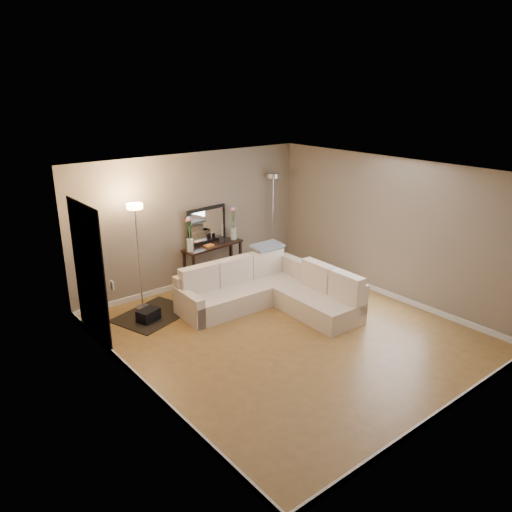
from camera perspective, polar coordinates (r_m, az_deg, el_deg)
floor at (r=8.15m, az=3.57°, el=-8.81°), size 5.00×5.50×0.01m
ceiling at (r=7.30m, az=3.99°, el=9.61°), size 5.00×5.50×0.01m
wall_back at (r=9.75m, az=-7.26°, el=4.04°), size 5.00×0.02×2.60m
wall_front at (r=6.05m, az=21.80°, el=-6.78°), size 5.00×0.02×2.60m
wall_left at (r=6.31m, az=-13.37°, el=-4.78°), size 0.02×5.50×2.60m
wall_right at (r=9.43m, az=15.12°, el=3.03°), size 0.02×5.50×2.60m
baseboard_back at (r=10.12m, az=-6.89°, el=-2.84°), size 5.00×0.03×0.10m
baseboard_front at (r=6.67m, az=20.26°, el=-16.46°), size 5.00×0.03×0.10m
baseboard_left at (r=6.91m, az=-12.38°, el=-14.26°), size 0.03×5.50×0.10m
baseboard_right at (r=9.82m, az=14.41°, el=-4.02°), size 0.03×5.50×0.10m
doorway at (r=7.87m, az=-18.51°, el=-2.02°), size 0.02×1.20×2.20m
switch_plate at (r=7.09m, az=-16.12°, el=-3.22°), size 0.02×0.08×0.12m
sectional_sofa at (r=8.92m, az=1.46°, el=-3.96°), size 2.42×2.38×0.84m
throw_blanket at (r=9.40m, az=1.31°, el=1.16°), size 0.61×0.36×0.08m
console_table at (r=9.90m, az=-5.25°, el=-0.77°), size 1.34×0.49×0.81m
leaning_mirror at (r=9.86m, az=-5.64°, el=3.52°), size 0.92×0.14×0.72m
table_decor at (r=9.80m, az=-4.83°, el=1.39°), size 0.56×0.14×0.13m
flower_vase_left at (r=9.43m, az=-7.58°, el=2.22°), size 0.15×0.13×0.69m
flower_vase_right at (r=10.10m, az=-2.59°, el=3.51°), size 0.15×0.13×0.69m
floor_lamp_lit at (r=8.74m, az=-13.44°, el=2.23°), size 0.34×0.34×1.91m
floor_lamp_unlit at (r=10.64m, az=1.94°, el=6.24°), size 0.35×0.35×2.04m
charcoal_rug at (r=8.90m, az=-11.64°, el=-6.58°), size 1.47×1.27×0.02m
black_bag at (r=8.66m, az=-12.19°, el=-6.70°), size 0.41×0.35×0.23m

